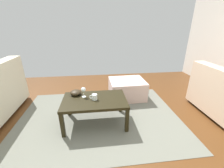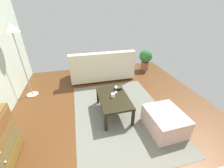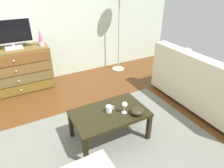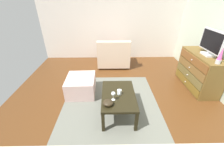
{
  "view_description": "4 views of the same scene",
  "coord_description": "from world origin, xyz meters",
  "px_view_note": "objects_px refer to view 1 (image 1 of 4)",
  "views": [
    {
      "loc": [
        0.24,
        1.84,
        1.43
      ],
      "look_at": [
        0.01,
        -0.04,
        0.65
      ],
      "focal_mm": 23.24,
      "sensor_mm": 36.0,
      "label": 1
    },
    {
      "loc": [
        -2.01,
        0.56,
        2.04
      ],
      "look_at": [
        0.04,
        0.03,
        0.85
      ],
      "focal_mm": 22.64,
      "sensor_mm": 36.0,
      "label": 2
    },
    {
      "loc": [
        -0.66,
        -1.84,
        1.92
      ],
      "look_at": [
        0.24,
        -0.17,
        0.87
      ],
      "focal_mm": 31.85,
      "sensor_mm": 36.0,
      "label": 3
    },
    {
      "loc": [
        2.37,
        -0.21,
        1.89
      ],
      "look_at": [
        0.25,
        -0.18,
        0.61
      ],
      "focal_mm": 23.62,
      "sensor_mm": 36.0,
      "label": 4
    }
  ],
  "objects_px": {
    "wine_glass": "(83,90)",
    "potted_plant": "(10,70)",
    "coffee_table": "(95,102)",
    "mug": "(94,97)",
    "ottoman": "(127,89)",
    "bowl_decorative": "(76,93)"
  },
  "relations": [
    {
      "from": "bowl_decorative",
      "to": "mug",
      "type": "bearing_deg",
      "value": 145.83
    },
    {
      "from": "coffee_table",
      "to": "mug",
      "type": "relative_size",
      "value": 8.21
    },
    {
      "from": "wine_glass",
      "to": "ottoman",
      "type": "relative_size",
      "value": 0.22
    },
    {
      "from": "bowl_decorative",
      "to": "potted_plant",
      "type": "height_order",
      "value": "potted_plant"
    },
    {
      "from": "potted_plant",
      "to": "coffee_table",
      "type": "bearing_deg",
      "value": 139.82
    },
    {
      "from": "coffee_table",
      "to": "wine_glass",
      "type": "relative_size",
      "value": 5.96
    },
    {
      "from": "wine_glass",
      "to": "mug",
      "type": "xyz_separation_m",
      "value": [
        -0.16,
        0.11,
        -0.07
      ]
    },
    {
      "from": "wine_glass",
      "to": "ottoman",
      "type": "distance_m",
      "value": 1.13
    },
    {
      "from": "mug",
      "to": "bowl_decorative",
      "type": "xyz_separation_m",
      "value": [
        0.29,
        -0.19,
        -0.0
      ]
    },
    {
      "from": "wine_glass",
      "to": "ottoman",
      "type": "bearing_deg",
      "value": -140.26
    },
    {
      "from": "ottoman",
      "to": "potted_plant",
      "type": "bearing_deg",
      "value": -18.64
    },
    {
      "from": "coffee_table",
      "to": "ottoman",
      "type": "height_order",
      "value": "coffee_table"
    },
    {
      "from": "bowl_decorative",
      "to": "potted_plant",
      "type": "xyz_separation_m",
      "value": [
        1.7,
        -1.5,
        -0.02
      ]
    },
    {
      "from": "coffee_table",
      "to": "mug",
      "type": "bearing_deg",
      "value": 89.75
    },
    {
      "from": "wine_glass",
      "to": "ottoman",
      "type": "height_order",
      "value": "wine_glass"
    },
    {
      "from": "coffee_table",
      "to": "potted_plant",
      "type": "distance_m",
      "value": 2.6
    },
    {
      "from": "mug",
      "to": "ottoman",
      "type": "bearing_deg",
      "value": -130.07
    },
    {
      "from": "mug",
      "to": "coffee_table",
      "type": "bearing_deg",
      "value": -90.25
    },
    {
      "from": "wine_glass",
      "to": "mug",
      "type": "bearing_deg",
      "value": 145.65
    },
    {
      "from": "wine_glass",
      "to": "potted_plant",
      "type": "distance_m",
      "value": 2.42
    },
    {
      "from": "coffee_table",
      "to": "bowl_decorative",
      "type": "xyz_separation_m",
      "value": [
        0.29,
        -0.18,
        0.09
      ]
    },
    {
      "from": "coffee_table",
      "to": "mug",
      "type": "xyz_separation_m",
      "value": [
        0.0,
        0.01,
        0.09
      ]
    }
  ]
}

